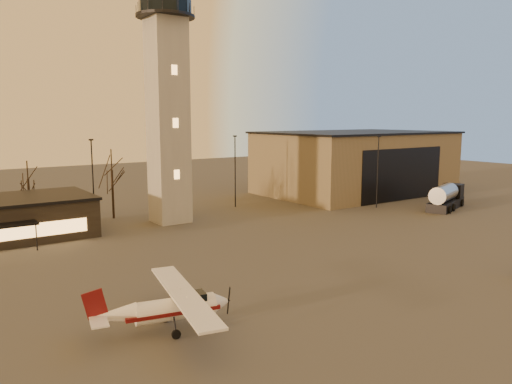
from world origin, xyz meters
TOP-DOWN VIEW (x-y plane):
  - ground at (0.00, 0.00)m, footprint 220.00×220.00m
  - control_tower at (0.00, 30.00)m, footprint 6.80×6.80m
  - hangar at (36.00, 33.98)m, footprint 30.60×20.60m
  - light_poles at (0.50, 31.00)m, footprint 58.50×12.25m
  - tree_row at (-13.70, 39.16)m, footprint 37.20×9.20m
  - cessna_rear at (-13.30, 1.10)m, footprint 9.17×11.53m
  - fuel_truck at (35.23, 15.85)m, footprint 9.80×5.63m

SIDE VIEW (x-z plane):
  - ground at x=0.00m, z-range 0.00..0.00m
  - cessna_rear at x=-13.30m, z-range -0.50..2.67m
  - fuel_truck at x=35.23m, z-range -0.37..3.13m
  - hangar at x=36.00m, z-range 0.00..10.30m
  - light_poles at x=0.50m, z-range 0.34..10.48m
  - tree_row at x=-13.70m, z-range 1.54..10.34m
  - control_tower at x=0.00m, z-range 0.03..32.63m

